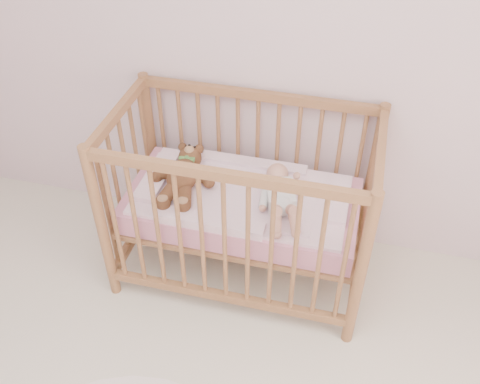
% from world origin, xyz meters
% --- Properties ---
extents(wall_back, '(4.00, 0.02, 2.70)m').
position_xyz_m(wall_back, '(0.00, 2.00, 1.35)').
color(wall_back, silver).
rests_on(wall_back, floor).
extents(crib, '(1.36, 0.76, 1.00)m').
position_xyz_m(crib, '(-0.07, 1.60, 0.50)').
color(crib, '#996740').
rests_on(crib, floor).
extents(mattress, '(1.22, 0.62, 0.13)m').
position_xyz_m(mattress, '(-0.07, 1.60, 0.49)').
color(mattress, '#CA7E90').
rests_on(mattress, crib).
extents(blanket, '(1.10, 0.58, 0.06)m').
position_xyz_m(blanket, '(-0.07, 1.60, 0.56)').
color(blanket, '#F7AAC6').
rests_on(blanket, mattress).
extents(baby, '(0.40, 0.58, 0.13)m').
position_xyz_m(baby, '(0.13, 1.58, 0.64)').
color(baby, white).
rests_on(baby, blanket).
extents(teddy_bear, '(0.40, 0.54, 0.14)m').
position_xyz_m(teddy_bear, '(-0.39, 1.58, 0.65)').
color(teddy_bear, brown).
rests_on(teddy_bear, blanket).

